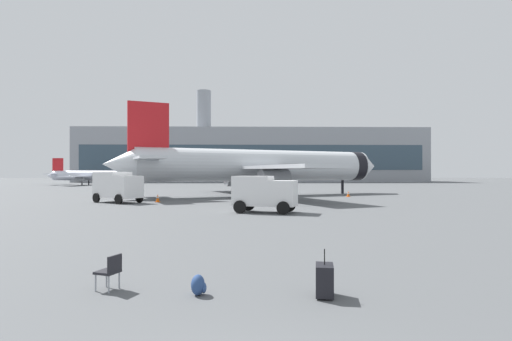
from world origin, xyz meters
TOP-DOWN VIEW (x-y plane):
  - airplane_at_gate at (1.57, 45.01)m, footprint 34.22×31.39m
  - airplane_taxiing at (-35.14, 86.93)m, footprint 20.63×18.68m
  - service_truck at (-12.19, 34.14)m, footprint 5.17×4.61m
  - cargo_van at (1.23, 24.51)m, footprint 4.79×3.38m
  - safety_cone_near at (-8.54, 34.75)m, footprint 0.44×0.44m
  - safety_cone_mid at (11.87, 42.73)m, footprint 0.44×0.44m
  - rolling_suitcase at (1.78, 5.09)m, footprint 0.50×0.70m
  - traveller_backpack at (-1.13, 5.28)m, footprint 0.36×0.40m
  - gate_chair at (-3.33, 5.72)m, footprint 0.62×0.62m
  - terminal_building at (1.45, 118.87)m, footprint 101.63×19.54m

SIDE VIEW (x-z plane):
  - traveller_backpack at x=-1.13m, z-range -0.01..0.47m
  - safety_cone_mid at x=11.87m, z-range -0.01..0.67m
  - safety_cone_near at x=-8.54m, z-range -0.01..0.75m
  - rolling_suitcase at x=1.78m, z-range -0.16..0.94m
  - gate_chair at x=-3.33m, z-range 0.07..0.93m
  - cargo_van at x=1.23m, z-range 0.15..2.75m
  - service_truck at x=-12.19m, z-range 0.16..3.05m
  - airplane_taxiing at x=-35.14m, z-range -0.92..5.14m
  - airplane_at_gate at x=1.57m, z-range -1.59..8.91m
  - terminal_building at x=1.45m, z-range -5.90..21.79m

